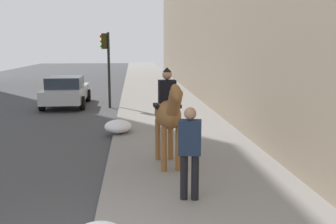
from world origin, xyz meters
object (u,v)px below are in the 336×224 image
(pedestrian_greeting, at_px, (190,147))
(mounted_horse_near, at_px, (168,112))
(traffic_light_near_curb, at_px, (107,57))
(car_near_lane, at_px, (66,91))

(pedestrian_greeting, bearing_deg, mounted_horse_near, 16.59)
(mounted_horse_near, bearing_deg, traffic_light_near_curb, -173.15)
(mounted_horse_near, distance_m, traffic_light_near_curb, 9.54)
(pedestrian_greeting, bearing_deg, traffic_light_near_curb, 21.72)
(mounted_horse_near, distance_m, pedestrian_greeting, 2.02)
(car_near_lane, bearing_deg, traffic_light_near_curb, -111.46)
(pedestrian_greeting, relative_size, traffic_light_near_curb, 0.49)
(pedestrian_greeting, height_order, traffic_light_near_curb, traffic_light_near_curb)
(car_near_lane, bearing_deg, mounted_horse_near, -159.13)
(traffic_light_near_curb, bearing_deg, car_near_lane, 69.41)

